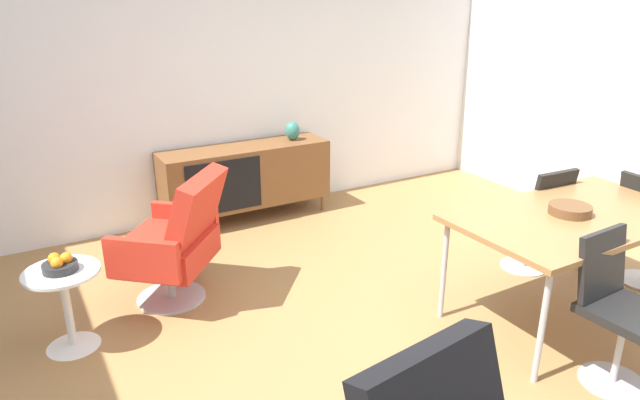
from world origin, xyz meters
The scene contains 11 objects.
ground_plane centered at (0.00, 0.00, 0.00)m, with size 8.32×8.32×0.00m, color #9E7242.
wall_back centered at (0.00, 2.60, 1.40)m, with size 6.80×0.12×2.80m, color white.
sideboard centered at (0.20, 2.30, 0.44)m, with size 1.60×0.45×0.72m.
vase_cobalt centered at (0.71, 2.30, 0.81)m, with size 0.14×0.14×0.18m.
dining_table centered at (1.35, -0.39, 0.70)m, with size 1.60×0.90×0.74m.
wooden_bowl_on_table centered at (1.30, -0.37, 0.77)m, with size 0.26×0.26×0.06m, color brown.
dining_chair_front_left centered at (1.00, -0.95, 0.47)m, with size 0.42×0.44×0.86m.
dining_chair_back_right centered at (1.70, 0.17, 0.47)m, with size 0.42×0.45×0.86m.
lounge_chair_red centered at (-0.82, 1.10, 0.47)m, with size 0.91×0.91×0.95m.
side_table_round centered at (-1.57, 0.88, 0.32)m, with size 0.44×0.44×0.52m.
fruit_bowl centered at (-1.57, 0.88, 0.56)m, with size 0.20×0.20×0.11m.
Camera 1 is at (-1.72, -2.45, 2.04)m, focal length 31.52 mm.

